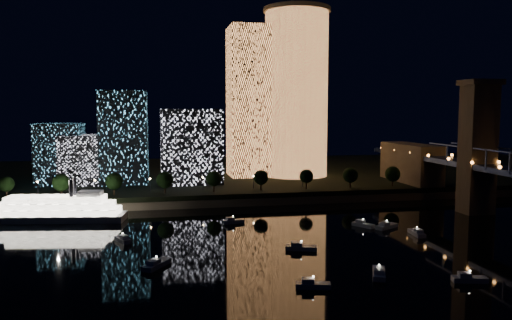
% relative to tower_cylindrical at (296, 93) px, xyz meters
% --- Properties ---
extents(ground, '(520.00, 520.00, 0.00)m').
position_rel_tower_cylindrical_xyz_m(ground, '(-17.71, -132.53, -47.72)').
color(ground, black).
rests_on(ground, ground).
extents(far_bank, '(420.00, 160.00, 5.00)m').
position_rel_tower_cylindrical_xyz_m(far_bank, '(-17.71, 27.47, -45.22)').
color(far_bank, black).
rests_on(far_bank, ground).
extents(seawall, '(420.00, 6.00, 3.00)m').
position_rel_tower_cylindrical_xyz_m(seawall, '(-17.71, -50.53, -46.22)').
color(seawall, '#6B5E4C').
rests_on(seawall, ground).
extents(tower_cylindrical, '(34.00, 34.00, 85.19)m').
position_rel_tower_cylindrical_xyz_m(tower_cylindrical, '(0.00, 0.00, 0.00)').
color(tower_cylindrical, '#F8974F').
rests_on(tower_cylindrical, far_bank).
extents(tower_rectangular, '(23.93, 23.93, 76.13)m').
position_rel_tower_cylindrical_xyz_m(tower_rectangular, '(-22.15, 5.29, -4.65)').
color(tower_rectangular, '#F8974F').
rests_on(tower_rectangular, far_bank).
extents(midrise_blocks, '(83.56, 33.32, 42.71)m').
position_rel_tower_cylindrical_xyz_m(midrise_blocks, '(-83.24, -9.73, -25.46)').
color(midrise_blocks, white).
rests_on(midrise_blocks, far_bank).
extents(riverboat, '(51.67, 18.03, 15.28)m').
position_rel_tower_cylindrical_xyz_m(riverboat, '(-107.74, -66.09, -43.80)').
color(riverboat, silver).
rests_on(riverboat, ground).
extents(motorboats, '(127.43, 72.99, 2.78)m').
position_rel_tower_cylindrical_xyz_m(motorboats, '(-21.42, -118.22, -46.91)').
color(motorboats, silver).
rests_on(motorboats, ground).
extents(esplanade_trees, '(166.36, 6.93, 8.97)m').
position_rel_tower_cylindrical_xyz_m(esplanade_trees, '(-47.51, -44.53, -37.24)').
color(esplanade_trees, black).
rests_on(esplanade_trees, far_bank).
extents(street_lamps, '(132.70, 0.70, 5.65)m').
position_rel_tower_cylindrical_xyz_m(street_lamps, '(-51.71, -38.53, -38.70)').
color(street_lamps, black).
rests_on(street_lamps, far_bank).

